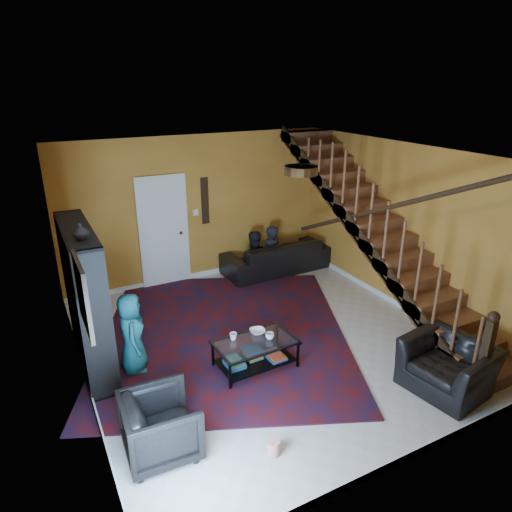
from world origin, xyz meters
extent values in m
plane|color=beige|center=(0.00, 0.00, 0.00)|extent=(5.50, 5.50, 0.00)
plane|color=#CA892D|center=(0.00, 2.75, 1.40)|extent=(5.20, 0.00, 5.20)
plane|color=#CA892D|center=(0.00, -2.75, 1.40)|extent=(5.20, 0.00, 5.20)
plane|color=#CA892D|center=(-2.60, 0.00, 1.40)|extent=(0.00, 5.50, 5.50)
plane|color=#CA892D|center=(2.60, 0.00, 1.40)|extent=(0.00, 5.50, 5.50)
plane|color=white|center=(0.00, 0.00, 2.80)|extent=(5.50, 5.50, 0.00)
cube|color=silver|center=(0.00, 2.74, 0.05)|extent=(5.20, 0.02, 0.10)
cube|color=silver|center=(-2.59, 0.00, 0.05)|extent=(0.02, 5.50, 0.10)
cube|color=#CA892D|center=(2.12, 0.00, 1.32)|extent=(0.95, 4.92, 2.83)
cube|color=black|center=(1.67, 0.00, 1.40)|extent=(0.04, 5.02, 3.02)
cylinder|color=black|center=(1.70, 0.00, 1.85)|extent=(0.07, 4.20, 2.44)
cube|color=black|center=(1.70, -2.40, 0.55)|extent=(0.10, 0.10, 1.10)
cube|color=black|center=(-2.41, 0.60, 1.00)|extent=(0.35, 1.80, 2.00)
cube|color=black|center=(-2.41, 0.60, 0.40)|extent=(0.35, 1.72, 0.03)
cube|color=black|center=(-2.41, 0.60, 1.16)|extent=(0.35, 1.72, 0.03)
cube|color=silver|center=(-0.70, 2.73, 1.02)|extent=(0.82, 0.05, 2.05)
cube|color=maroon|center=(-2.57, -0.90, 1.75)|extent=(0.04, 0.74, 0.74)
cube|color=black|center=(0.15, 2.73, 1.55)|extent=(0.14, 0.03, 0.90)
cylinder|color=#3F2814|center=(0.00, -0.80, 2.74)|extent=(0.40, 0.40, 0.10)
cube|color=#460C0D|center=(-0.49, 0.48, 0.01)|extent=(5.06, 5.33, 0.02)
imported|color=black|center=(1.50, 2.30, 0.32)|extent=(2.24, 0.94, 0.65)
imported|color=black|center=(-2.05, -1.44, 0.35)|extent=(0.80, 0.78, 0.70)
imported|color=black|center=(1.50, -2.06, 0.33)|extent=(1.02, 1.13, 0.66)
imported|color=black|center=(1.39, 2.35, 0.26)|extent=(0.56, 0.40, 1.43)
imported|color=black|center=(0.99, 2.35, 0.24)|extent=(0.70, 0.56, 1.37)
imported|color=#1B5E67|center=(-1.95, 0.18, 0.57)|extent=(0.46, 0.61, 1.14)
cube|color=black|center=(-0.97, -0.82, 0.20)|extent=(0.03, 0.03, 0.41)
cube|color=black|center=(0.05, -0.82, 0.20)|extent=(0.03, 0.03, 0.41)
cube|color=black|center=(-0.97, -0.25, 0.20)|extent=(0.03, 0.03, 0.41)
cube|color=black|center=(0.05, -0.25, 0.20)|extent=(0.03, 0.03, 0.41)
cube|color=black|center=(-0.46, -0.53, 0.11)|extent=(1.04, 0.61, 0.02)
cube|color=silver|center=(-0.46, -0.53, 0.41)|extent=(1.11, 0.67, 0.02)
imported|color=#999999|center=(-0.26, -0.57, 0.46)|extent=(0.14, 0.14, 0.09)
imported|color=#999999|center=(-0.71, -0.35, 0.46)|extent=(0.11, 0.11, 0.10)
imported|color=#999999|center=(-0.34, -0.36, 0.44)|extent=(0.26, 0.26, 0.05)
imported|color=#999999|center=(-2.41, 0.10, 2.10)|extent=(0.18, 0.18, 0.19)
cylinder|color=red|center=(-1.02, -2.02, 0.10)|extent=(0.18, 0.18, 0.16)
camera|label=1|loc=(-2.93, -5.26, 3.74)|focal=32.00mm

